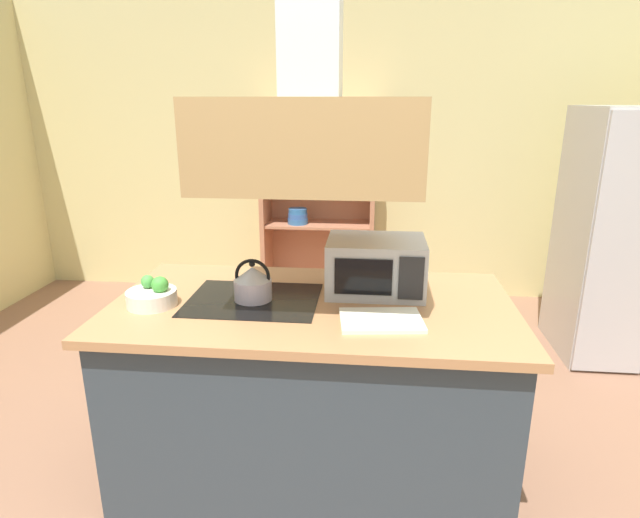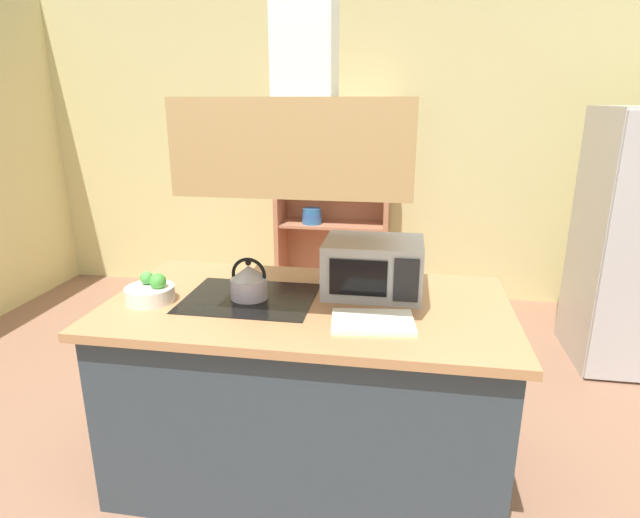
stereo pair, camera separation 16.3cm
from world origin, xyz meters
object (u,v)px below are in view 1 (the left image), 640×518
(microwave, at_px, (376,266))
(dish_cabinet, at_px, (318,215))
(refrigerator, at_px, (636,237))
(kettle, at_px, (253,283))
(fruit_bowl, at_px, (152,296))
(cutting_board, at_px, (381,320))

(microwave, bearing_deg, dish_cabinet, 102.83)
(refrigerator, bearing_deg, kettle, -147.66)
(microwave, xyz_separation_m, fruit_bowl, (-1.00, -0.28, -0.08))
(cutting_board, xyz_separation_m, microwave, (-0.03, 0.37, 0.12))
(dish_cabinet, bearing_deg, refrigerator, -21.57)
(cutting_board, height_order, fruit_bowl, fruit_bowl)
(refrigerator, bearing_deg, fruit_bowl, -150.19)
(microwave, bearing_deg, fruit_bowl, -164.35)
(refrigerator, distance_m, cutting_board, 2.46)
(cutting_board, height_order, microwave, microwave)
(dish_cabinet, xyz_separation_m, microwave, (0.51, -2.25, 0.25))
(dish_cabinet, height_order, cutting_board, dish_cabinet)
(microwave, relative_size, fruit_bowl, 2.06)
(fruit_bowl, bearing_deg, kettle, 13.90)
(dish_cabinet, relative_size, cutting_board, 5.18)
(kettle, bearing_deg, cutting_board, -18.29)
(refrigerator, height_order, fruit_bowl, refrigerator)
(kettle, relative_size, cutting_board, 0.58)
(cutting_board, relative_size, microwave, 0.74)
(cutting_board, xyz_separation_m, fruit_bowl, (-1.02, 0.09, 0.04))
(dish_cabinet, bearing_deg, kettle, -91.17)
(refrigerator, relative_size, microwave, 3.80)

